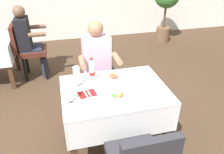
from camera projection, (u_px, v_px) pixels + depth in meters
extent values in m
plane|color=#473323|center=(104.00, 143.00, 2.61)|extent=(11.00, 11.00, 0.00)
cube|color=white|center=(114.00, 89.00, 2.27)|extent=(1.09, 0.80, 0.02)
cube|color=white|center=(125.00, 127.00, 2.02)|extent=(1.09, 0.02, 0.32)
cube|color=white|center=(106.00, 84.00, 2.68)|extent=(1.09, 0.02, 0.32)
cube|color=white|center=(64.00, 110.00, 2.24)|extent=(0.02, 0.80, 0.32)
cube|color=white|center=(160.00, 95.00, 2.46)|extent=(0.02, 0.80, 0.32)
cube|color=#472D1E|center=(74.00, 148.00, 2.07)|extent=(0.07, 0.07, 0.73)
cube|color=#472D1E|center=(167.00, 131.00, 2.27)|extent=(0.07, 0.07, 0.73)
cube|color=#472D1E|center=(68.00, 106.00, 2.64)|extent=(0.07, 0.07, 0.73)
cube|color=#472D1E|center=(143.00, 95.00, 2.84)|extent=(0.07, 0.07, 0.73)
cube|color=#2D2D33|center=(101.00, 78.00, 2.98)|extent=(0.44, 0.44, 0.08)
cube|color=#2D2D33|center=(97.00, 53.00, 3.06)|extent=(0.42, 0.06, 0.44)
cube|color=black|center=(92.00, 102.00, 2.94)|extent=(0.04, 0.04, 0.45)
cube|color=black|center=(116.00, 99.00, 3.01)|extent=(0.04, 0.04, 0.45)
cube|color=black|center=(88.00, 89.00, 3.22)|extent=(0.04, 0.04, 0.45)
cube|color=black|center=(110.00, 86.00, 3.29)|extent=(0.04, 0.04, 0.45)
cylinder|color=#282D42|center=(95.00, 103.00, 2.92)|extent=(0.10, 0.10, 0.45)
cylinder|color=#282D42|center=(107.00, 101.00, 2.95)|extent=(0.10, 0.10, 0.45)
cube|color=#282D42|center=(98.00, 78.00, 2.93)|extent=(0.34, 0.36, 0.12)
cube|color=silver|center=(96.00, 55.00, 2.84)|extent=(0.36, 0.20, 0.50)
sphere|color=#997051|center=(95.00, 29.00, 2.67)|extent=(0.19, 0.19, 0.19)
cylinder|color=#997051|center=(82.00, 62.00, 2.59)|extent=(0.07, 0.26, 0.07)
cylinder|color=#997051|center=(117.00, 58.00, 2.68)|extent=(0.07, 0.26, 0.07)
cylinder|color=white|center=(114.00, 97.00, 2.12)|extent=(0.26, 0.26, 0.01)
ellipsoid|color=#4C8E38|center=(114.00, 95.00, 2.11)|extent=(0.05, 0.06, 0.03)
ellipsoid|color=#B77A38|center=(121.00, 95.00, 2.09)|extent=(0.08, 0.08, 0.05)
cylinder|color=white|center=(113.00, 78.00, 2.43)|extent=(0.22, 0.22, 0.01)
ellipsoid|color=#B77A38|center=(112.00, 74.00, 2.47)|extent=(0.06, 0.10, 0.03)
ellipsoid|color=#C14C33|center=(114.00, 76.00, 2.40)|extent=(0.11, 0.08, 0.05)
cylinder|color=white|center=(78.00, 86.00, 2.30)|extent=(0.07, 0.07, 0.01)
cylinder|color=white|center=(78.00, 84.00, 2.29)|extent=(0.02, 0.02, 0.03)
cylinder|color=white|center=(77.00, 75.00, 2.24)|extent=(0.07, 0.07, 0.19)
cylinder|color=black|center=(77.00, 77.00, 2.25)|extent=(0.06, 0.06, 0.13)
cylinder|color=white|center=(69.00, 102.00, 2.05)|extent=(0.07, 0.07, 0.01)
cylinder|color=white|center=(69.00, 101.00, 2.04)|extent=(0.02, 0.02, 0.03)
cylinder|color=white|center=(68.00, 91.00, 1.99)|extent=(0.07, 0.07, 0.19)
cylinder|color=gold|center=(68.00, 94.00, 2.00)|extent=(0.07, 0.07, 0.13)
cylinder|color=silver|center=(92.00, 72.00, 2.36)|extent=(0.06, 0.06, 0.20)
cylinder|color=red|center=(92.00, 73.00, 2.36)|extent=(0.06, 0.06, 0.04)
cone|color=silver|center=(92.00, 62.00, 2.29)|extent=(0.06, 0.06, 0.05)
cylinder|color=red|center=(91.00, 59.00, 2.28)|extent=(0.03, 0.03, 0.02)
cube|color=maroon|center=(87.00, 94.00, 2.17)|extent=(0.19, 0.16, 0.01)
cube|color=silver|center=(85.00, 94.00, 2.16)|extent=(0.05, 0.19, 0.01)
cube|color=silver|center=(89.00, 93.00, 2.17)|extent=(0.05, 0.19, 0.01)
cube|color=white|center=(13.00, 48.00, 3.67)|extent=(0.02, 0.81, 0.32)
cube|color=#472D1E|center=(10.00, 69.00, 3.48)|extent=(0.07, 0.07, 0.73)
cube|color=#472D1E|center=(15.00, 52.00, 4.06)|extent=(0.07, 0.07, 0.73)
cube|color=#4C2319|center=(33.00, 51.00, 3.78)|extent=(0.44, 0.44, 0.08)
cube|color=#4C2319|center=(15.00, 38.00, 3.60)|extent=(0.06, 0.42, 0.44)
cube|color=black|center=(46.00, 68.00, 3.81)|extent=(0.04, 0.04, 0.45)
cube|color=black|center=(46.00, 60.00, 4.09)|extent=(0.04, 0.04, 0.45)
cube|color=black|center=(25.00, 70.00, 3.73)|extent=(0.04, 0.04, 0.45)
cube|color=black|center=(27.00, 62.00, 4.02)|extent=(0.04, 0.04, 0.45)
cylinder|color=#282D42|center=(44.00, 66.00, 3.88)|extent=(0.10, 0.10, 0.45)
cylinder|color=#282D42|center=(44.00, 62.00, 4.01)|extent=(0.10, 0.10, 0.45)
cube|color=#282D42|center=(32.00, 50.00, 3.77)|extent=(0.36, 0.34, 0.12)
cube|color=black|center=(23.00, 33.00, 3.59)|extent=(0.20, 0.36, 0.50)
sphere|color=brown|center=(19.00, 12.00, 3.42)|extent=(0.19, 0.19, 0.19)
cylinder|color=brown|center=(37.00, 35.00, 3.45)|extent=(0.26, 0.07, 0.07)
cylinder|color=brown|center=(38.00, 27.00, 3.81)|extent=(0.26, 0.07, 0.07)
cylinder|color=brown|center=(163.00, 34.00, 5.47)|extent=(0.32, 0.32, 0.36)
cylinder|color=brown|center=(165.00, 17.00, 5.25)|extent=(0.05, 0.05, 0.52)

